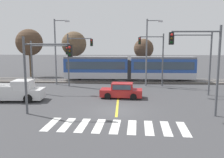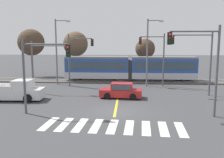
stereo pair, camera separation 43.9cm
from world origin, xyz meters
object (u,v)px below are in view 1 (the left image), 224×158
Objects in this scene: light_rail_tram at (129,67)px; traffic_light_near_left at (41,64)px; sedan_crossing at (121,91)px; bare_tree_east at (144,49)px; traffic_light_far_left at (76,53)px; bare_tree_west at (74,44)px; pickup_truck at (16,92)px; street_lamp_west at (57,48)px; street_lamp_centre at (148,49)px; traffic_light_far_right at (155,52)px; bare_tree_far_west at (29,42)px; traffic_light_mid_right at (198,53)px; traffic_light_mid_left at (45,59)px; traffic_light_near_right at (203,57)px.

light_rail_tram is 18.05m from traffic_light_near_left.
bare_tree_east is at bearing 77.52° from sedan_crossing.
traffic_light_far_left is 9.83m from bare_tree_west.
pickup_truck is 0.64× the size of street_lamp_west.
street_lamp_west reaches higher than street_lamp_centre.
pickup_truck is 0.74× the size of bare_tree_west.
street_lamp_west is (-2.58, 13.48, 0.98)m from traffic_light_near_left.
bare_tree_far_west reaches higher than traffic_light_far_right.
traffic_light_far_right is at bearing -1.77° from street_lamp_west.
bare_tree_west reaches higher than sedan_crossing.
traffic_light_mid_right reaches higher than traffic_light_near_left.
bare_tree_east is (-4.40, 14.14, 0.16)m from traffic_light_mid_right.
sedan_crossing is 0.58× the size of bare_tree_west.
bare_tree_far_west is 7.23m from bare_tree_west.
street_lamp_west is 9.85m from bare_tree_far_west.
traffic_light_mid_left is 0.73× the size of bare_tree_far_west.
bare_tree_west is at bearing 83.18° from pickup_truck.
street_lamp_west is 8.31m from bare_tree_west.
traffic_light_near_right is 0.79× the size of street_lamp_centre.
traffic_light_near_left is 21.90m from bare_tree_west.
bare_tree_far_west is 1.25× the size of bare_tree_east.
traffic_light_far_left is at bearing -42.38° from bare_tree_far_west.
traffic_light_far_right reaches higher than traffic_light_mid_left.
pickup_truck is (-11.11, -12.18, -1.21)m from light_rail_tram.
traffic_light_near_left is at bearing -84.79° from bare_tree_west.
traffic_light_near_right is at bearing -83.44° from bare_tree_east.
traffic_light_mid_right reaches higher than light_rail_tram.
street_lamp_west reaches higher than traffic_light_near_right.
street_lamp_west is 1.15× the size of bare_tree_west.
traffic_light_mid_right is 1.07× the size of bare_tree_east.
traffic_light_near_left is at bearing -73.47° from traffic_light_mid_left.
traffic_light_near_right is at bearing -45.84° from traffic_light_far_left.
street_lamp_centre reaches higher than traffic_light_mid_left.
traffic_light_far_left is 14.46m from traffic_light_mid_right.
traffic_light_mid_left is (-16.31, 0.44, -0.66)m from traffic_light_mid_right.
traffic_light_near_left reaches higher than traffic_light_mid_left.
traffic_light_mid_right is (7.89, 1.62, 3.76)m from sedan_crossing.
traffic_light_far_left is at bearing 161.30° from traffic_light_mid_right.
traffic_light_near_right is 1.02× the size of traffic_light_far_left.
sedan_crossing is 9.26m from traffic_light_far_left.
traffic_light_mid_left is 14.54m from bare_tree_far_west.
traffic_light_mid_right is at bearing -1.56° from traffic_light_mid_left.
sedan_crossing is 0.64× the size of traffic_light_near_right.
street_lamp_west is (-16.50, 5.87, 0.41)m from traffic_light_mid_right.
traffic_light_far_right is (14.32, 8.75, 3.54)m from pickup_truck.
pickup_truck is at bearing -147.03° from street_lamp_centre.
pickup_truck is 0.70× the size of bare_tree_far_west.
street_lamp_centre is 20.05m from bare_tree_far_west.
traffic_light_near_right is 0.78× the size of street_lamp_west.
street_lamp_centre is (13.40, 8.69, 3.97)m from pickup_truck.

